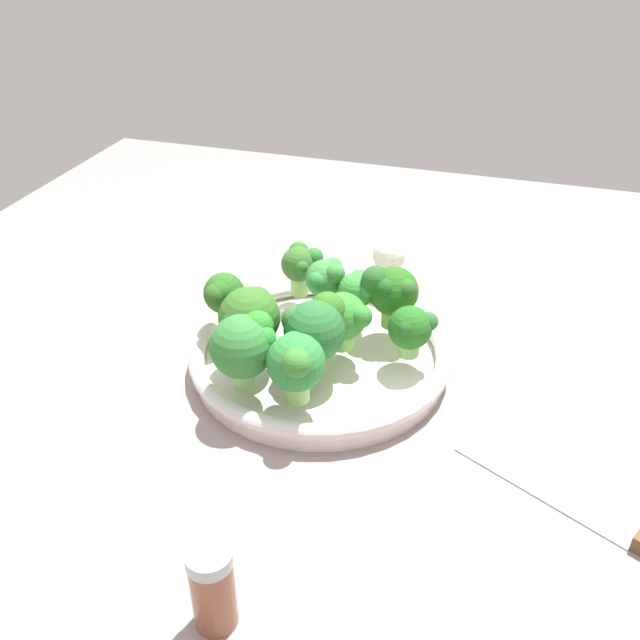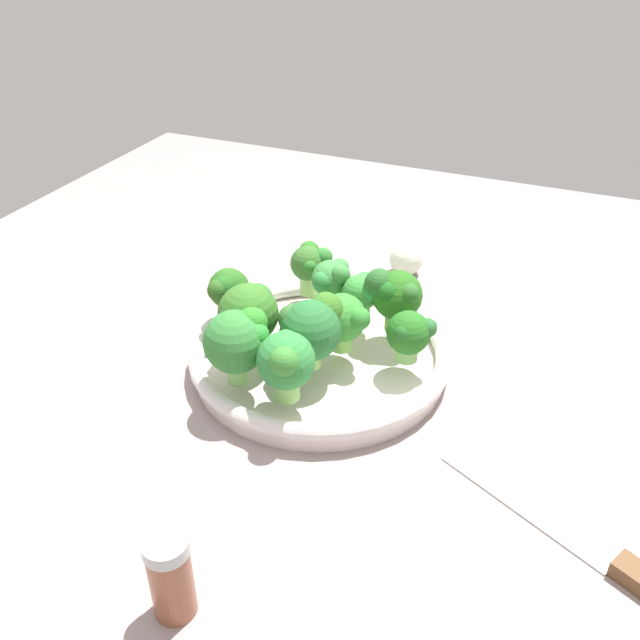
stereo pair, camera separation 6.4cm
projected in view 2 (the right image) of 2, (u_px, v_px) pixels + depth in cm
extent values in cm
cube|color=gray|center=(338.00, 383.00, 77.61)|extent=(130.00, 130.00, 2.50)
cylinder|color=silver|center=(320.00, 361.00, 77.81)|extent=(27.74, 27.74, 1.43)
torus|color=silver|center=(320.00, 349.00, 76.95)|extent=(28.90, 28.90, 1.75)
cylinder|color=#82B952|center=(361.00, 312.00, 79.39)|extent=(2.38, 2.38, 2.55)
sphere|color=green|center=(361.00, 293.00, 77.98)|extent=(4.12, 4.12, 4.12)
sphere|color=green|center=(371.00, 292.00, 76.42)|extent=(1.90, 1.90, 1.90)
sphere|color=#378B3F|center=(368.00, 282.00, 78.63)|extent=(2.12, 2.12, 2.12)
sphere|color=#3A883C|center=(372.00, 286.00, 77.35)|extent=(1.74, 1.74, 1.74)
cylinder|color=#97D070|center=(308.00, 283.00, 84.84)|extent=(2.09, 2.09, 2.74)
sphere|color=#346828|center=(308.00, 263.00, 83.35)|extent=(4.26, 4.26, 4.26)
sphere|color=#2F7629|center=(310.00, 266.00, 82.00)|extent=(1.90, 1.90, 1.90)
sphere|color=#2B7122|center=(309.00, 251.00, 84.34)|extent=(2.47, 2.47, 2.47)
sphere|color=#2D722D|center=(323.00, 257.00, 82.96)|extent=(2.28, 2.28, 2.28)
cylinder|color=#84C367|center=(407.00, 352.00, 73.45)|extent=(2.34, 2.34, 1.85)
sphere|color=#25691E|center=(408.00, 333.00, 72.13)|extent=(4.66, 4.66, 4.66)
sphere|color=#236022|center=(403.00, 333.00, 70.78)|extent=(1.89, 1.89, 1.89)
sphere|color=#2A672D|center=(428.00, 328.00, 71.78)|extent=(2.05, 2.05, 2.05)
cylinder|color=#97D86C|center=(330.00, 300.00, 81.48)|extent=(1.88, 1.88, 2.79)
sphere|color=#3D893F|center=(330.00, 279.00, 79.95)|extent=(4.38, 4.38, 4.38)
sphere|color=green|center=(340.00, 267.00, 80.03)|extent=(2.13, 2.13, 2.13)
sphere|color=#3C843D|center=(340.00, 274.00, 78.46)|extent=(2.34, 2.34, 2.34)
sphere|color=#31853E|center=(323.00, 281.00, 78.90)|extent=(2.58, 2.58, 2.58)
cylinder|color=#92D86B|center=(250.00, 341.00, 74.41)|extent=(1.84, 1.84, 2.73)
sphere|color=#356E25|center=(248.00, 314.00, 72.54)|extent=(6.43, 6.43, 6.43)
sphere|color=#2B7029|center=(258.00, 299.00, 73.75)|extent=(3.25, 3.25, 3.25)
sphere|color=#2E6A2D|center=(234.00, 316.00, 71.30)|extent=(2.95, 2.95, 2.95)
sphere|color=#346C2A|center=(253.00, 298.00, 74.33)|extent=(3.00, 3.00, 3.00)
cylinder|color=#91D570|center=(237.00, 370.00, 70.05)|extent=(2.08, 2.08, 2.73)
sphere|color=#327B35|center=(235.00, 342.00, 68.20)|extent=(6.36, 6.36, 6.36)
sphere|color=#2B8930|center=(254.00, 335.00, 67.63)|extent=(2.94, 2.94, 2.94)
sphere|color=#2F8828|center=(252.00, 323.00, 68.12)|extent=(3.10, 3.10, 3.10)
cylinder|color=#89CC65|center=(287.00, 386.00, 67.93)|extent=(2.58, 2.58, 2.56)
sphere|color=#30843B|center=(286.00, 360.00, 66.24)|extent=(5.71, 5.71, 5.71)
sphere|color=#388230|center=(284.00, 362.00, 63.51)|extent=(2.78, 2.78, 2.78)
sphere|color=green|center=(280.00, 346.00, 67.78)|extent=(2.29, 2.29, 2.29)
sphere|color=#308E38|center=(286.00, 343.00, 67.42)|extent=(2.70, 2.70, 2.70)
cylinder|color=#89BC59|center=(231.00, 310.00, 79.54)|extent=(1.93, 1.93, 2.79)
sphere|color=#29631D|center=(229.00, 288.00, 77.98)|extent=(4.60, 4.60, 4.60)
sphere|color=#2D5F1F|center=(219.00, 290.00, 76.08)|extent=(2.63, 2.63, 2.63)
sphere|color=#225D1D|center=(223.00, 288.00, 76.28)|extent=(2.72, 2.72, 2.72)
cylinder|color=#78C34D|center=(396.00, 319.00, 78.11)|extent=(2.45, 2.45, 2.63)
sphere|color=#26661A|center=(397.00, 295.00, 76.42)|extent=(5.56, 5.56, 5.56)
sphere|color=#275D26|center=(379.00, 283.00, 75.83)|extent=(3.29, 3.29, 3.29)
sphere|color=#2C6425|center=(409.00, 293.00, 74.53)|extent=(2.32, 2.32, 2.32)
sphere|color=#1C5C1B|center=(388.00, 292.00, 74.86)|extent=(2.48, 2.48, 2.48)
cylinder|color=#96D063|center=(310.00, 356.00, 72.43)|extent=(2.23, 2.23, 2.29)
sphere|color=#266931|center=(310.00, 330.00, 70.69)|extent=(6.35, 6.35, 6.35)
sphere|color=#356830|center=(293.00, 319.00, 70.69)|extent=(3.08, 3.08, 3.08)
sphere|color=#356F21|center=(326.00, 310.00, 71.76)|extent=(3.81, 3.81, 3.81)
sphere|color=#327732|center=(298.00, 321.00, 71.53)|extent=(3.66, 3.66, 3.66)
cylinder|color=#82C658|center=(344.00, 340.00, 75.02)|extent=(2.44, 2.44, 2.17)
sphere|color=#358A2F|center=(345.00, 318.00, 73.51)|extent=(5.23, 5.23, 5.23)
sphere|color=#338A3E|center=(330.00, 310.00, 73.47)|extent=(2.92, 2.92, 2.92)
sphere|color=#31842E|center=(359.00, 318.00, 72.08)|extent=(2.46, 2.46, 2.46)
sphere|color=#3D893C|center=(341.00, 317.00, 71.80)|extent=(2.23, 2.23, 2.23)
cube|color=silver|center=(525.00, 504.00, 60.91)|extent=(16.32, 10.06, 0.40)
sphere|color=#E2EECC|center=(408.00, 259.00, 95.02)|extent=(4.53, 4.53, 4.53)
cylinder|color=brown|center=(172.00, 582.00, 50.68)|extent=(3.22, 3.22, 6.49)
cylinder|color=#B3B6B7|center=(165.00, 547.00, 48.62)|extent=(3.38, 3.38, 1.13)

